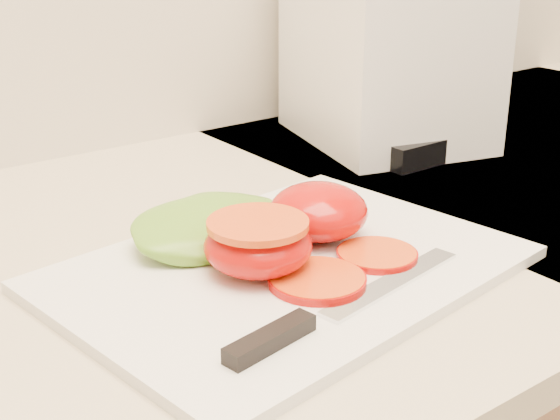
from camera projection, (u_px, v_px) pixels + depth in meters
cutting_board at (287, 269)px, 0.66m from camera, size 0.41×0.32×0.01m
tomato_half_dome at (318, 211)px, 0.70m from camera, size 0.09×0.09×0.05m
tomato_half_cut at (258, 244)px, 0.63m from camera, size 0.09×0.09×0.04m
tomato_slice_0 at (317, 280)px, 0.62m from camera, size 0.08×0.08×0.01m
tomato_slice_1 at (377, 255)px, 0.66m from camera, size 0.07×0.07×0.01m
lettuce_leaf_0 at (212, 227)px, 0.69m from camera, size 0.16×0.11×0.03m
knife at (322, 315)px, 0.56m from camera, size 0.25×0.06×0.01m
appliance at (389, 24)px, 0.98m from camera, size 0.26×0.29×0.30m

